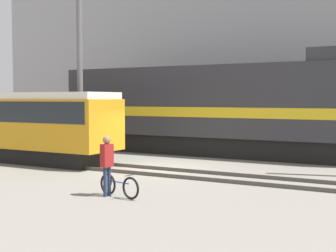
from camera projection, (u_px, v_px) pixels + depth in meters
name	position (u px, v px, depth m)	size (l,w,h in m)	color
ground_plane	(159.00, 168.00, 19.68)	(120.00, 120.00, 0.00)	gray
track_near	(144.00, 170.00, 18.64)	(60.00, 1.50, 0.14)	#47423D
track_far	(211.00, 153.00, 24.47)	(60.00, 1.51, 0.14)	#47423D
building_backdrop	(261.00, 43.00, 31.17)	(39.91, 6.00, 13.19)	#99999E
freight_locomotive	(212.00, 108.00, 24.32)	(16.42, 3.04, 5.17)	black
streetcar	(17.00, 122.00, 21.91)	(10.44, 2.54, 3.20)	black
bicycle	(119.00, 186.00, 13.86)	(1.62, 0.52, 0.72)	black
person	(107.00, 159.00, 13.95)	(0.29, 0.40, 1.81)	#232D4C
utility_pole_left	(80.00, 73.00, 24.19)	(0.30, 0.30, 8.54)	#595959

